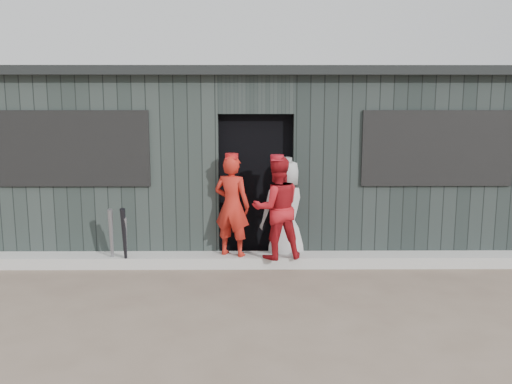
{
  "coord_description": "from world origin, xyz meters",
  "views": [
    {
      "loc": [
        -0.06,
        -5.5,
        2.28
      ],
      "look_at": [
        0.0,
        1.8,
        1.0
      ],
      "focal_mm": 40.0,
      "sensor_mm": 36.0,
      "label": 1
    }
  ],
  "objects_px": {
    "player_red_left": "(232,206)",
    "player_red_right": "(277,208)",
    "bat_right": "(125,239)",
    "player_grey_back": "(286,210)",
    "dugout": "(255,156)",
    "bat_left": "(125,243)",
    "bat_mid": "(111,239)"
  },
  "relations": [
    {
      "from": "player_grey_back",
      "to": "dugout",
      "type": "distance_m",
      "value": 1.61
    },
    {
      "from": "player_grey_back",
      "to": "dugout",
      "type": "bearing_deg",
      "value": -87.7
    },
    {
      "from": "player_red_left",
      "to": "bat_mid",
      "type": "bearing_deg",
      "value": 26.36
    },
    {
      "from": "dugout",
      "to": "player_grey_back",
      "type": "bearing_deg",
      "value": -74.28
    },
    {
      "from": "bat_left",
      "to": "player_grey_back",
      "type": "height_order",
      "value": "player_grey_back"
    },
    {
      "from": "bat_left",
      "to": "player_red_right",
      "type": "xyz_separation_m",
      "value": [
        1.96,
        0.04,
        0.44
      ]
    },
    {
      "from": "player_red_left",
      "to": "dugout",
      "type": "xyz_separation_m",
      "value": [
        0.31,
        1.69,
        0.47
      ]
    },
    {
      "from": "player_red_right",
      "to": "dugout",
      "type": "bearing_deg",
      "value": -94.74
    },
    {
      "from": "bat_left",
      "to": "bat_mid",
      "type": "height_order",
      "value": "bat_mid"
    },
    {
      "from": "bat_left",
      "to": "dugout",
      "type": "relative_size",
      "value": 0.09
    },
    {
      "from": "bat_mid",
      "to": "player_red_right",
      "type": "height_order",
      "value": "player_red_right"
    },
    {
      "from": "bat_right",
      "to": "dugout",
      "type": "height_order",
      "value": "dugout"
    },
    {
      "from": "player_red_right",
      "to": "player_red_left",
      "type": "bearing_deg",
      "value": -26.4
    },
    {
      "from": "player_red_left",
      "to": "player_grey_back",
      "type": "relative_size",
      "value": 0.95
    },
    {
      "from": "player_red_right",
      "to": "dugout",
      "type": "relative_size",
      "value": 0.16
    },
    {
      "from": "bat_right",
      "to": "player_grey_back",
      "type": "xyz_separation_m",
      "value": [
        2.09,
        0.47,
        0.27
      ]
    },
    {
      "from": "bat_left",
      "to": "bat_right",
      "type": "xyz_separation_m",
      "value": [
        0.0,
        -0.04,
        0.06
      ]
    },
    {
      "from": "bat_right",
      "to": "player_red_left",
      "type": "height_order",
      "value": "player_red_left"
    },
    {
      "from": "bat_left",
      "to": "bat_right",
      "type": "relative_size",
      "value": 0.87
    },
    {
      "from": "bat_left",
      "to": "player_red_right",
      "type": "distance_m",
      "value": 2.01
    },
    {
      "from": "bat_right",
      "to": "player_red_left",
      "type": "relative_size",
      "value": 0.65
    },
    {
      "from": "player_red_left",
      "to": "player_grey_back",
      "type": "bearing_deg",
      "value": -138.98
    },
    {
      "from": "bat_right",
      "to": "player_red_left",
      "type": "distance_m",
      "value": 1.44
    },
    {
      "from": "bat_mid",
      "to": "dugout",
      "type": "distance_m",
      "value": 2.76
    },
    {
      "from": "bat_right",
      "to": "bat_left",
      "type": "bearing_deg",
      "value": 96.02
    },
    {
      "from": "bat_mid",
      "to": "player_red_left",
      "type": "distance_m",
      "value": 1.62
    },
    {
      "from": "player_red_left",
      "to": "player_red_right",
      "type": "xyz_separation_m",
      "value": [
        0.58,
        -0.14,
        -0.0
      ]
    },
    {
      "from": "bat_left",
      "to": "player_red_right",
      "type": "bearing_deg",
      "value": 1.17
    },
    {
      "from": "bat_left",
      "to": "player_red_right",
      "type": "relative_size",
      "value": 0.57
    },
    {
      "from": "player_grey_back",
      "to": "bat_right",
      "type": "bearing_deg",
      "value": -0.77
    },
    {
      "from": "player_red_right",
      "to": "bat_right",
      "type": "bearing_deg",
      "value": -10.58
    },
    {
      "from": "bat_left",
      "to": "bat_mid",
      "type": "bearing_deg",
      "value": 162.75
    }
  ]
}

